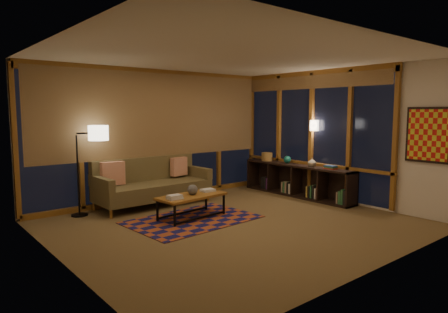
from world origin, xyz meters
TOP-DOWN VIEW (x-y plane):
  - floor at (0.00, 0.00)m, footprint 5.50×5.00m
  - ceiling at (0.00, 0.00)m, footprint 5.50×5.00m
  - walls at (0.00, 0.00)m, footprint 5.51×5.01m
  - window_wall_back at (0.00, 2.43)m, footprint 5.30×0.16m
  - window_wall_right at (2.68, 0.60)m, footprint 0.16×3.70m
  - wall_art at (2.71, -1.85)m, footprint 0.06×0.74m
  - wall_sconce at (2.62, 0.45)m, footprint 0.12×0.18m
  - sofa at (-0.37, 2.00)m, footprint 2.24×0.93m
  - pillow_left at (-1.13, 2.16)m, footprint 0.44×0.16m
  - pillow_right at (0.35, 2.19)m, footprint 0.40×0.20m
  - area_rug at (-0.40, 0.63)m, footprint 2.21×1.55m
  - coffee_table at (-0.33, 0.75)m, footprint 1.27×0.68m
  - book_stack_a at (-0.74, 0.67)m, footprint 0.22×0.18m
  - book_stack_b at (0.07, 0.79)m, footprint 0.28×0.23m
  - ceramic_pot at (-0.31, 0.76)m, footprint 0.23×0.23m
  - floor_lamp at (-1.78, 2.15)m, footprint 0.60×0.46m
  - bookshelf at (2.49, 0.78)m, footprint 0.40×2.78m
  - basket at (2.47, 1.68)m, footprint 0.30×0.30m
  - teal_bowl at (2.49, 1.07)m, footprint 0.17×0.17m
  - vase at (2.49, 0.38)m, footprint 0.23×0.23m
  - shelf_book_stack at (2.49, -0.08)m, footprint 0.21×0.26m

SIDE VIEW (x-z plane):
  - floor at x=0.00m, z-range -0.01..0.01m
  - area_rug at x=-0.40m, z-range 0.00..0.01m
  - coffee_table at x=-0.33m, z-range 0.00..0.41m
  - bookshelf at x=2.49m, z-range 0.00..0.69m
  - book_stack_b at x=0.07m, z-range 0.41..0.46m
  - book_stack_a at x=-0.74m, z-range 0.41..0.47m
  - sofa at x=-0.37m, z-range 0.00..0.91m
  - ceramic_pot at x=-0.31m, z-range 0.41..0.59m
  - pillow_right at x=0.35m, z-range 0.46..0.84m
  - pillow_left at x=-1.13m, z-range 0.46..0.90m
  - shelf_book_stack at x=2.49m, z-range 0.69..0.76m
  - teal_bowl at x=2.49m, z-range 0.69..0.86m
  - vase at x=2.49m, z-range 0.69..0.88m
  - basket at x=2.47m, z-range 0.69..0.88m
  - floor_lamp at x=-1.78m, z-range 0.00..1.61m
  - walls at x=0.00m, z-range 0.00..2.70m
  - window_wall_back at x=0.00m, z-range 0.05..2.65m
  - window_wall_right at x=2.68m, z-range 0.05..2.65m
  - wall_art at x=2.71m, z-range 0.98..1.92m
  - wall_sconce at x=2.62m, z-range 1.44..1.66m
  - ceiling at x=0.00m, z-range 2.70..2.71m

